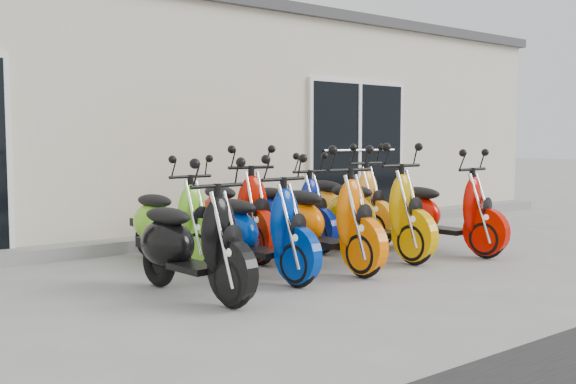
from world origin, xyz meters
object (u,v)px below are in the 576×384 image
at_px(scooter_front_orange_a, 323,207).
at_px(scooter_back_blue, 289,200).
at_px(scooter_front_blue, 257,216).
at_px(scooter_front_orange_b, 374,200).
at_px(scooter_front_red, 443,200).
at_px(scooter_front_black, 191,227).
at_px(scooter_back_red, 235,201).
at_px(scooter_back_green, 171,209).
at_px(scooter_back_yellow, 343,193).

relative_size(scooter_front_orange_a, scooter_back_blue, 1.08).
bearing_deg(scooter_front_blue, scooter_back_blue, 36.24).
relative_size(scooter_front_orange_b, scooter_front_red, 1.06).
distance_m(scooter_front_blue, scooter_front_orange_a, 0.83).
xyz_separation_m(scooter_front_black, scooter_front_orange_a, (1.70, 0.25, 0.05)).
bearing_deg(scooter_front_blue, scooter_back_red, 61.63).
bearing_deg(scooter_back_green, scooter_front_red, -30.62).
bearing_deg(scooter_back_red, scooter_back_green, 179.71).
bearing_deg(scooter_front_blue, scooter_back_green, 98.39).
xyz_separation_m(scooter_front_orange_b, scooter_back_yellow, (0.42, 1.00, -0.01)).
bearing_deg(scooter_front_black, scooter_front_orange_b, 2.05).
xyz_separation_m(scooter_front_orange_b, scooter_front_red, (0.89, -0.27, -0.04)).
bearing_deg(scooter_front_orange_b, scooter_back_blue, 112.09).
xyz_separation_m(scooter_front_red, scooter_back_red, (-2.16, 1.27, 0.02)).
relative_size(scooter_front_red, scooter_back_green, 1.05).
height_order(scooter_front_orange_a, scooter_front_orange_b, scooter_front_orange_b).
height_order(scooter_front_blue, scooter_back_green, scooter_front_blue).
distance_m(scooter_front_blue, scooter_front_red, 2.62).
bearing_deg(scooter_front_blue, scooter_front_black, -169.00).
height_order(scooter_front_orange_a, scooter_back_green, scooter_front_orange_a).
relative_size(scooter_back_blue, scooter_back_yellow, 0.92).
bearing_deg(scooter_back_blue, scooter_back_yellow, -8.89).
relative_size(scooter_front_black, scooter_back_red, 0.93).
xyz_separation_m(scooter_front_black, scooter_back_blue, (2.18, 1.47, -0.00)).
xyz_separation_m(scooter_front_blue, scooter_front_red, (2.62, -0.14, 0.02)).
bearing_deg(scooter_back_green, scooter_back_red, -11.11).
distance_m(scooter_front_black, scooter_back_yellow, 3.34).
bearing_deg(scooter_back_yellow, scooter_front_red, -72.18).
distance_m(scooter_front_black, scooter_front_blue, 0.92).
height_order(scooter_front_blue, scooter_front_red, scooter_front_red).
bearing_deg(scooter_back_red, scooter_front_blue, -107.25).
relative_size(scooter_front_orange_a, scooter_back_yellow, 0.99).
xyz_separation_m(scooter_front_black, scooter_back_green, (0.56, 1.48, -0.01)).
bearing_deg(scooter_back_green, scooter_front_orange_b, -33.67).
xyz_separation_m(scooter_front_black, scooter_front_red, (3.50, 0.13, 0.02)).
xyz_separation_m(scooter_back_red, scooter_back_yellow, (1.69, -0.01, 0.01)).
xyz_separation_m(scooter_front_blue, scooter_front_orange_b, (1.73, 0.13, 0.05)).
relative_size(scooter_front_blue, scooter_back_red, 0.94).
bearing_deg(scooter_front_orange_a, scooter_back_blue, 68.16).
relative_size(scooter_front_orange_a, scooter_back_green, 1.09).
distance_m(scooter_front_orange_a, scooter_front_orange_b, 0.92).
bearing_deg(scooter_front_red, scooter_back_red, 143.29).
relative_size(scooter_front_orange_a, scooter_front_red, 1.04).
distance_m(scooter_front_blue, scooter_back_green, 1.24).
relative_size(scooter_front_orange_b, scooter_back_yellow, 1.01).
height_order(scooter_front_black, scooter_back_red, scooter_back_red).
distance_m(scooter_front_orange_a, scooter_back_blue, 1.31).
distance_m(scooter_front_orange_b, scooter_back_blue, 1.15).
distance_m(scooter_front_red, scooter_back_green, 3.23).
height_order(scooter_front_orange_a, scooter_back_blue, scooter_front_orange_a).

